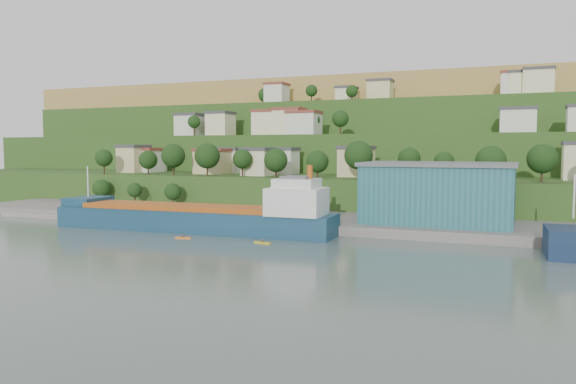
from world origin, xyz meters
The scene contains 10 objects.
ground centered at (0.00, 0.00, 0.00)m, with size 500.00×500.00×0.00m, color #4D5E58.
quay centered at (20.00, 28.00, 0.00)m, with size 220.00×26.00×4.00m, color slate.
pebble_beach centered at (-55.00, 22.00, 0.00)m, with size 40.00×18.00×2.40m, color slate.
hillside centered at (-0.02, 168.69, 0.08)m, with size 360.00×210.83×96.00m.
cargo_ship_near centered at (-12.95, 9.79, 2.60)m, with size 63.69×12.62×16.28m.
warehouse centered at (34.18, 27.92, 8.43)m, with size 31.11×19.17×12.80m.
caravan centered at (-54.17, 23.20, 2.48)m, with size 5.49×2.29×2.56m, color silver.
dinghy centered at (-47.99, 17.99, 1.59)m, with size 3.91×1.46×0.78m, color silver.
kayak_orange centered at (-11.11, 0.49, 0.23)m, with size 3.20×1.38×0.79m.
kayak_yellow centered at (5.88, 1.16, 0.26)m, with size 3.61×1.31×0.89m.
Camera 1 is at (50.08, -92.76, 17.75)m, focal length 35.00 mm.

